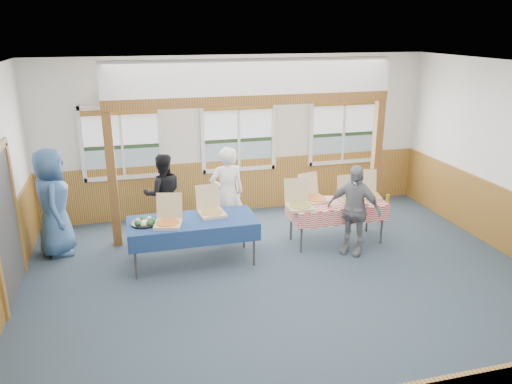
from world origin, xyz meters
TOP-DOWN VIEW (x-y plane):
  - floor at (0.00, 0.00)m, footprint 8.00×8.00m
  - ceiling at (0.00, 0.00)m, footprint 8.00×8.00m
  - wall_back at (0.00, 3.50)m, footprint 8.00×0.00m
  - wall_front at (0.00, -3.50)m, footprint 8.00×0.00m
  - wainscot_back at (0.00, 3.48)m, footprint 7.98×0.05m
  - cased_opening at (-3.96, 0.90)m, footprint 0.06×1.30m
  - window_left at (-2.30, 3.46)m, footprint 1.56×0.10m
  - window_mid at (0.00, 3.46)m, footprint 1.56×0.10m
  - window_right at (2.30, 3.46)m, footprint 1.56×0.10m
  - post_left at (-2.50, 2.30)m, footprint 0.15×0.15m
  - post_right at (2.50, 2.30)m, footprint 0.15×0.15m
  - cross_beam at (0.00, 2.30)m, footprint 5.15×0.18m
  - table_left at (-1.28, 1.25)m, footprint 2.15×1.15m
  - table_right at (1.33, 1.43)m, footprint 1.77×0.93m
  - pizza_box_a at (-1.67, 1.14)m, footprint 0.51×0.58m
  - pizza_box_b at (-0.93, 1.41)m, footprint 0.46×0.55m
  - pizza_box_c at (0.58, 1.34)m, footprint 0.44×0.53m
  - pizza_box_d at (0.97, 1.63)m, footprint 0.53×0.60m
  - pizza_box_e at (1.58, 1.36)m, footprint 0.42×0.50m
  - pizza_box_f at (1.99, 1.58)m, footprint 0.50×0.57m
  - veggie_tray at (-2.03, 1.25)m, footprint 0.43×0.43m
  - drink_glass at (2.18, 1.18)m, footprint 0.07×0.07m
  - woman_white at (-0.54, 2.06)m, footprint 0.67×0.48m
  - woman_black at (-1.63, 2.67)m, footprint 0.76×0.61m
  - man_blue at (-3.48, 2.19)m, footprint 0.67×0.96m
  - person_grey at (1.41, 0.94)m, footprint 0.94×0.90m

SIDE VIEW (x-z plane):
  - floor at x=0.00m, z-range 0.00..0.00m
  - wainscot_back at x=0.00m, z-range 0.00..1.10m
  - table_right at x=1.33m, z-range 0.32..1.07m
  - table_left at x=-1.28m, z-range 0.33..1.08m
  - woman_black at x=-1.63m, z-range 0.00..1.52m
  - person_grey at x=1.41m, z-range 0.00..1.57m
  - veggie_tray at x=-2.03m, z-range 0.74..0.84m
  - pizza_box_e at x=1.58m, z-range 0.60..1.05m
  - pizza_box_a at x=-1.67m, z-range 0.60..1.05m
  - pizza_box_f at x=1.99m, z-range 0.60..1.05m
  - pizza_box_b at x=-0.93m, z-range 0.60..1.05m
  - pizza_box_d at x=0.97m, z-range 0.60..1.05m
  - pizza_box_c at x=0.58m, z-range 0.60..1.06m
  - drink_glass at x=2.18m, z-range 0.76..0.91m
  - woman_white at x=-0.54m, z-range 0.00..1.74m
  - man_blue at x=-3.48m, z-range 0.00..1.86m
  - cased_opening at x=-3.96m, z-range 0.00..2.10m
  - post_left at x=-2.50m, z-range 0.00..2.40m
  - post_right at x=2.50m, z-range 0.00..2.40m
  - wall_back at x=0.00m, z-range -2.40..5.60m
  - wall_front at x=0.00m, z-range -2.40..5.60m
  - window_left at x=-2.30m, z-range 0.95..2.41m
  - window_mid at x=0.00m, z-range 0.95..2.41m
  - window_right at x=2.30m, z-range 0.95..2.41m
  - cross_beam at x=0.00m, z-range 2.40..2.58m
  - ceiling at x=0.00m, z-range 3.20..3.20m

